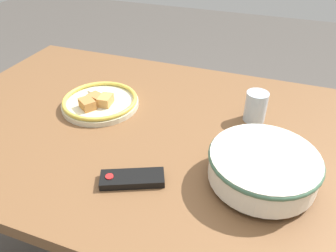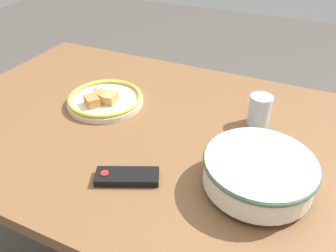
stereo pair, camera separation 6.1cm
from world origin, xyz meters
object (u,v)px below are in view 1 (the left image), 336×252
object	(u,v)px
food_plate	(100,102)
tv_remote	(132,179)
drinking_glass	(256,107)
noodle_bowl	(263,166)

from	to	relation	value
food_plate	tv_remote	size ratio (longest dim) A/B	1.53
tv_remote	food_plate	bearing A→B (deg)	17.55
tv_remote	drinking_glass	bearing A→B (deg)	-56.33
food_plate	drinking_glass	distance (m)	0.52
noodle_bowl	drinking_glass	world-z (taller)	drinking_glass
noodle_bowl	tv_remote	xyz separation A→B (m)	(0.31, 0.11, -0.04)
drinking_glass	food_plate	bearing A→B (deg)	10.98
tv_remote	drinking_glass	xyz separation A→B (m)	(-0.25, -0.40, 0.04)
food_plate	drinking_glass	size ratio (longest dim) A/B	2.65
noodle_bowl	food_plate	world-z (taller)	noodle_bowl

